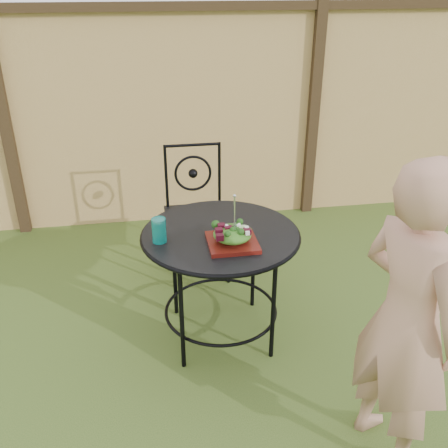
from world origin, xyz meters
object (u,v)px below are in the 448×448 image
Objects in this scene: patio_chair at (196,208)px; diner at (407,322)px; patio_table at (221,253)px; salad_plate at (232,242)px.

patio_chair is 0.65× the size of diner.
patio_chair is at bearing 93.48° from patio_table.
patio_table is 0.97× the size of patio_chair.
salad_plate is at bearing -74.84° from patio_table.
patio_chair is 3.52× the size of salad_plate.
patio_table is at bearing 15.87° from diner.
patio_table is 3.42× the size of salad_plate.
diner reaches higher than salad_plate.
salad_plate is at bearing 18.71° from diner.
patio_chair reaches higher than patio_table.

